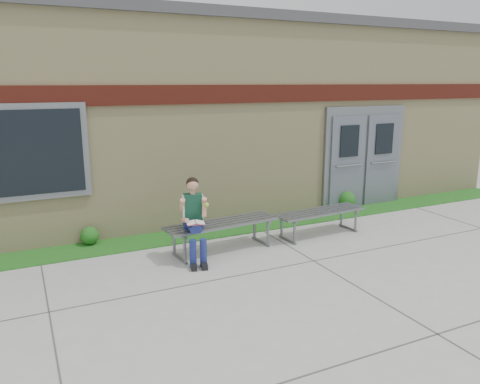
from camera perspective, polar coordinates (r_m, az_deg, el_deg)
ground at (r=6.86m, az=4.35°, el=-11.12°), size 80.00×80.00×0.00m
grass_strip at (r=9.05m, az=-3.89°, el=-4.91°), size 16.00×0.80×0.02m
school_building at (r=11.83m, az=-10.24°, el=9.56°), size 16.20×6.22×4.20m
bench_left at (r=7.98m, az=-2.19°, el=-4.49°), size 2.02×0.73×0.51m
bench_right at (r=8.93m, az=9.68°, el=-2.94°), size 1.85×0.63×0.47m
girl at (r=7.50m, az=-5.59°, el=-3.03°), size 0.47×0.79×1.35m
shrub_mid at (r=8.72m, az=-17.86°, el=-5.07°), size 0.32×0.32×0.32m
shrub_east at (r=10.91m, az=12.89°, el=-0.92°), size 0.39×0.39×0.39m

